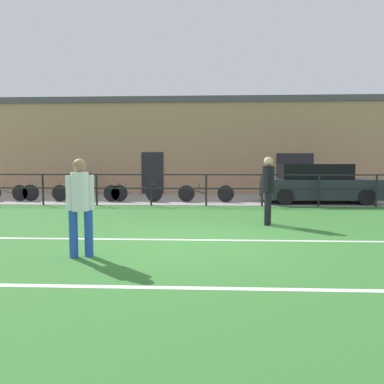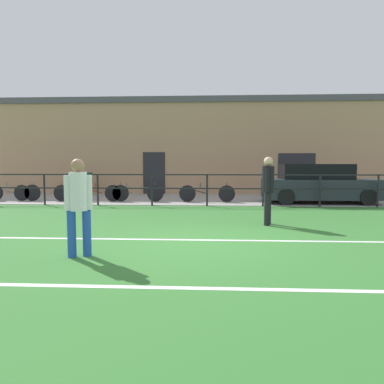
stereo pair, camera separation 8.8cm
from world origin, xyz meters
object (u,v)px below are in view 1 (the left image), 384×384
(player_goalkeeper, at_px, (268,186))
(bicycle_parked_0, at_px, (133,193))
(player_striker, at_px, (80,202))
(trash_bin_0, at_px, (84,184))
(bicycle_parked_4, at_px, (12,192))
(bicycle_parked_3, at_px, (101,193))
(bicycle_parked_2, at_px, (206,193))
(parked_car_red, at_px, (317,184))
(bicycle_parked_1, at_px, (40,193))

(player_goalkeeper, distance_m, bicycle_parked_0, 6.82)
(player_striker, height_order, trash_bin_0, player_striker)
(player_goalkeeper, xyz_separation_m, bicycle_parked_4, (-9.42, 5.11, -0.59))
(player_striker, bearing_deg, bicycle_parked_0, -105.11)
(player_goalkeeper, relative_size, player_striker, 1.06)
(bicycle_parked_0, bearing_deg, trash_bin_0, 137.29)
(bicycle_parked_0, relative_size, bicycle_parked_3, 1.09)
(bicycle_parked_2, bearing_deg, parked_car_red, -0.86)
(bicycle_parked_2, relative_size, trash_bin_0, 2.03)
(bicycle_parked_0, bearing_deg, bicycle_parked_4, -180.00)
(bicycle_parked_0, bearing_deg, player_goalkeeper, -48.69)
(player_striker, distance_m, bicycle_parked_4, 10.25)
(bicycle_parked_2, distance_m, trash_bin_0, 6.44)
(bicycle_parked_3, bearing_deg, bicycle_parked_1, 180.00)
(player_goalkeeper, height_order, trash_bin_0, player_goalkeeper)
(bicycle_parked_3, bearing_deg, bicycle_parked_2, 0.00)
(bicycle_parked_0, relative_size, bicycle_parked_4, 1.06)
(parked_car_red, bearing_deg, bicycle_parked_4, 179.69)
(player_striker, xyz_separation_m, trash_bin_0, (-3.86, 11.10, -0.34))
(bicycle_parked_0, bearing_deg, bicycle_parked_1, -180.00)
(parked_car_red, bearing_deg, player_striker, -127.04)
(parked_car_red, xyz_separation_m, bicycle_parked_1, (-10.98, 0.06, -0.37))
(bicycle_parked_1, xyz_separation_m, bicycle_parked_3, (2.48, 0.00, 0.00))
(player_goalkeeper, xyz_separation_m, parked_car_red, (2.72, 5.04, -0.23))
(parked_car_red, xyz_separation_m, bicycle_parked_2, (-4.30, 0.06, -0.37))
(player_striker, height_order, bicycle_parked_3, player_striker)
(player_goalkeeper, bearing_deg, bicycle_parked_4, 76.41)
(parked_car_red, relative_size, bicycle_parked_0, 1.82)
(trash_bin_0, bearing_deg, bicycle_parked_1, -107.20)
(bicycle_parked_4, height_order, trash_bin_0, trash_bin_0)
(parked_car_red, relative_size, bicycle_parked_1, 1.87)
(bicycle_parked_0, distance_m, bicycle_parked_3, 1.29)
(bicycle_parked_4, relative_size, trash_bin_0, 2.06)
(bicycle_parked_3, bearing_deg, bicycle_parked_0, 0.00)
(bicycle_parked_0, relative_size, bicycle_parked_1, 1.03)
(player_goalkeeper, distance_m, parked_car_red, 5.73)
(bicycle_parked_4, bearing_deg, player_striker, -55.04)
(player_goalkeeper, relative_size, bicycle_parked_3, 0.78)
(player_striker, xyz_separation_m, parked_car_red, (6.28, 8.32, -0.18))
(player_striker, relative_size, parked_car_red, 0.37)
(bicycle_parked_1, relative_size, bicycle_parked_4, 1.03)
(player_goalkeeper, bearing_deg, parked_car_red, -13.53)
(player_goalkeeper, xyz_separation_m, bicycle_parked_3, (-5.78, 5.11, -0.60))
(player_striker, relative_size, bicycle_parked_4, 0.72)
(bicycle_parked_0, relative_size, bicycle_parked_2, 1.07)
(player_goalkeeper, xyz_separation_m, bicycle_parked_0, (-4.49, 5.11, -0.60))
(bicycle_parked_0, distance_m, bicycle_parked_2, 2.91)
(bicycle_parked_3, bearing_deg, bicycle_parked_4, -180.00)
(bicycle_parked_4, bearing_deg, player_goalkeeper, -28.45)
(trash_bin_0, bearing_deg, player_goalkeeper, -46.48)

